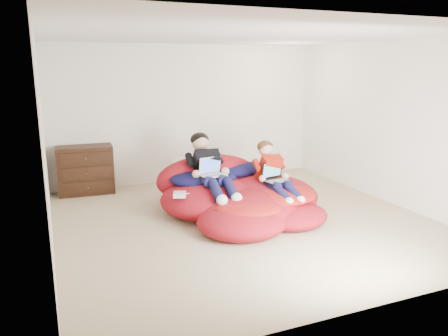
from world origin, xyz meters
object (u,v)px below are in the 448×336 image
younger_boy (273,171)px  laptop_white (212,171)px  laptop_black (275,176)px  dresser (86,170)px  beanbag_pile (240,197)px  older_boy (208,165)px

younger_boy → laptop_white: size_ratio=2.84×
laptop_white → laptop_black: bearing=-23.4°
dresser → laptop_white: 2.42m
beanbag_pile → laptop_black: (0.44, -0.21, 0.33)m
older_boy → laptop_white: bearing=-90.0°
older_boy → laptop_black: bearing=-30.9°
dresser → laptop_black: 3.26m
younger_boy → laptop_black: size_ratio=2.58×
dresser → younger_boy: size_ratio=0.88×
older_boy → laptop_white: size_ratio=3.69×
beanbag_pile → laptop_black: size_ratio=5.80×
beanbag_pile → laptop_white: bearing=159.5°
younger_boy → older_boy: bearing=151.8°
dresser → younger_boy: (2.43, -2.12, 0.23)m
beanbag_pile → older_boy: bearing=143.9°
older_boy → laptop_white: older_boy is taller
laptop_white → dresser: bearing=131.4°
laptop_white → laptop_black: laptop_white is taller
older_boy → laptop_black: (0.83, -0.50, -0.13)m
younger_boy → beanbag_pile: bearing=160.0°
older_boy → laptop_black: 0.98m
beanbag_pile → older_boy: 0.66m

